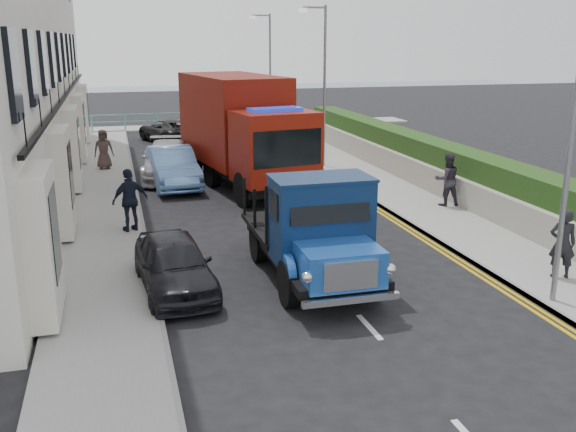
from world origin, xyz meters
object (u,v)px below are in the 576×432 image
object	(u,v)px
lamp_near	(568,123)
bedford_lorry	(318,237)
parked_car_front	(174,264)
pedestrian_east_near	(562,243)
red_lorry	(242,128)
lamp_far	(268,68)
lamp_mid	(322,78)

from	to	relation	value
lamp_near	bedford_lorry	size ratio (longest dim) A/B	1.25
lamp_near	bedford_lorry	xyz separation A→B (m)	(-4.51, 2.38, -2.78)
lamp_near	bedford_lorry	distance (m)	5.81
parked_car_front	pedestrian_east_near	size ratio (longest dim) A/B	2.29
red_lorry	pedestrian_east_near	world-z (taller)	red_lorry
lamp_far	red_lorry	world-z (taller)	lamp_far
lamp_near	lamp_far	world-z (taller)	same
lamp_near	red_lorry	distance (m)	14.20
lamp_near	lamp_far	distance (m)	26.00
lamp_far	red_lorry	size ratio (longest dim) A/B	0.83
red_lorry	pedestrian_east_near	xyz separation A→B (m)	(5.25, -12.33, -1.30)
lamp_mid	lamp_near	bearing A→B (deg)	-90.00
bedford_lorry	parked_car_front	size ratio (longest dim) A/B	1.45
lamp_mid	lamp_far	size ratio (longest dim) A/B	1.00
lamp_mid	red_lorry	xyz separation A→B (m)	(-4.09, -2.51, -1.73)
red_lorry	lamp_far	bearing A→B (deg)	62.36
lamp_near	lamp_mid	xyz separation A→B (m)	(0.00, 16.00, 0.00)
lamp_mid	bedford_lorry	size ratio (longest dim) A/B	1.25
bedford_lorry	red_lorry	xyz separation A→B (m)	(0.43, 11.11, 1.05)
bedford_lorry	parked_car_front	world-z (taller)	bedford_lorry
parked_car_front	pedestrian_east_near	world-z (taller)	pedestrian_east_near
parked_car_front	lamp_near	bearing A→B (deg)	-25.45
lamp_mid	red_lorry	distance (m)	5.10
red_lorry	parked_car_front	xyz separation A→B (m)	(-3.69, -10.49, -1.61)
bedford_lorry	pedestrian_east_near	bearing A→B (deg)	-11.94
lamp_far	parked_car_front	distance (m)	24.51
pedestrian_east_near	lamp_far	bearing A→B (deg)	-63.77
lamp_mid	pedestrian_east_near	size ratio (longest dim) A/B	4.14
lamp_far	bedford_lorry	xyz separation A→B (m)	(-4.51, -23.62, -2.78)
red_lorry	lamp_near	bearing A→B (deg)	-82.70
lamp_near	pedestrian_east_near	xyz separation A→B (m)	(1.17, 1.16, -3.03)
lamp_near	bedford_lorry	bearing A→B (deg)	152.18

